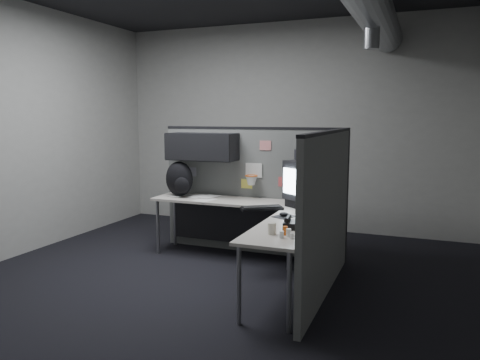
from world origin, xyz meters
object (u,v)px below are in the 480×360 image
at_px(keyboard, 262,208).
at_px(phone, 295,224).
at_px(desk, 253,216).
at_px(backpack, 180,179).
at_px(monitor, 311,183).

relative_size(keyboard, phone, 1.89).
relative_size(desk, backpack, 5.09).
relative_size(monitor, phone, 2.55).
bearing_deg(phone, desk, 131.75).
bearing_deg(backpack, phone, -52.65).
height_order(monitor, keyboard, monitor).
relative_size(keyboard, backpack, 1.06).
xyz_separation_m(monitor, keyboard, (-0.46, -0.36, -0.25)).
height_order(desk, phone, phone).
height_order(phone, backpack, backpack).
relative_size(phone, backpack, 0.56).
xyz_separation_m(desk, keyboard, (0.16, -0.16, 0.14)).
distance_m(monitor, phone, 1.08).
distance_m(keyboard, backpack, 1.37).
distance_m(desk, backpack, 1.20).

